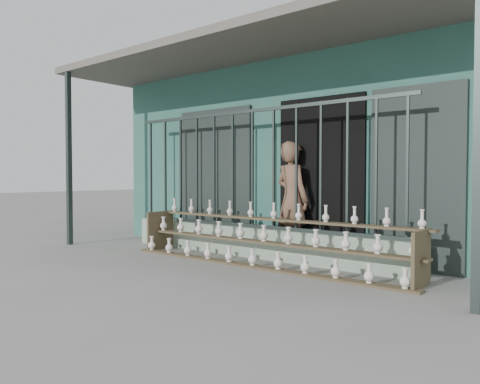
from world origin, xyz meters
The scene contains 6 objects.
ground centered at (0.00, 0.00, 0.00)m, with size 60.00×60.00×0.00m, color slate.
workshop_building centered at (0.00, 4.23, 1.62)m, with size 7.40×6.60×3.21m.
parapet_wall centered at (0.00, 1.30, 0.23)m, with size 5.00×0.20×0.45m, color #92AA92.
security_fence centered at (0.00, 1.30, 1.35)m, with size 5.00×0.04×1.80m.
shelf_rack centered at (0.50, 0.89, 0.36)m, with size 4.50×0.68×0.85m.
elderly_woman centered at (0.49, 1.64, 0.88)m, with size 0.64×0.42×1.76m, color brown.
Camera 1 is at (4.33, -4.32, 1.24)m, focal length 35.00 mm.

